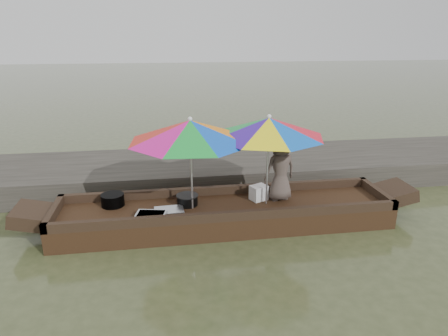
{
  "coord_description": "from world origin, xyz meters",
  "views": [
    {
      "loc": [
        -0.96,
        -6.13,
        3.14
      ],
      "look_at": [
        0.0,
        0.1,
        1.0
      ],
      "focal_mm": 32.0,
      "sensor_mm": 36.0,
      "label": 1
    }
  ],
  "objects": [
    {
      "name": "water",
      "position": [
        0.0,
        0.0,
        0.0
      ],
      "size": [
        80.0,
        80.0,
        0.0
      ],
      "primitive_type": "plane",
      "color": "#3C4325",
      "rests_on": "ground"
    },
    {
      "name": "dock",
      "position": [
        0.0,
        2.2,
        0.25
      ],
      "size": [
        22.0,
        2.2,
        0.5
      ],
      "primitive_type": "cube",
      "color": "#2D2B26",
      "rests_on": "ground"
    },
    {
      "name": "boat_hull",
      "position": [
        0.0,
        0.0,
        0.17
      ],
      "size": [
        5.63,
        1.2,
        0.35
      ],
      "primitive_type": "cube",
      "color": "black",
      "rests_on": "water"
    },
    {
      "name": "cooking_pot",
      "position": [
        -1.88,
        0.32,
        0.45
      ],
      "size": [
        0.39,
        0.39,
        0.2
      ],
      "primitive_type": "cylinder",
      "color": "black",
      "rests_on": "boat_hull"
    },
    {
      "name": "tray_crayfish",
      "position": [
        -1.23,
        -0.3,
        0.39
      ],
      "size": [
        0.53,
        0.41,
        0.09
      ],
      "primitive_type": "cube",
      "rotation": [
        0.0,
        0.0,
        -0.2
      ],
      "color": "silver",
      "rests_on": "boat_hull"
    },
    {
      "name": "tray_scallop",
      "position": [
        -0.94,
        -0.12,
        0.38
      ],
      "size": [
        0.49,
        0.35,
        0.06
      ],
      "primitive_type": "cube",
      "rotation": [
        0.0,
        0.0,
        0.06
      ],
      "color": "silver",
      "rests_on": "boat_hull"
    },
    {
      "name": "charcoal_grill",
      "position": [
        -0.62,
        0.15,
        0.43
      ],
      "size": [
        0.35,
        0.35,
        0.17
      ],
      "primitive_type": "cylinder",
      "color": "black",
      "rests_on": "boat_hull"
    },
    {
      "name": "supply_bag",
      "position": [
        0.63,
        0.19,
        0.48
      ],
      "size": [
        0.34,
        0.31,
        0.26
      ],
      "primitive_type": "cube",
      "rotation": [
        0.0,
        0.0,
        0.4
      ],
      "color": "silver",
      "rests_on": "boat_hull"
    },
    {
      "name": "vendor",
      "position": [
        0.99,
        0.15,
        0.92
      ],
      "size": [
        0.62,
        0.47,
        1.13
      ],
      "primitive_type": "imported",
      "rotation": [
        0.0,
        0.0,
        3.35
      ],
      "color": "#4F433D",
      "rests_on": "boat_hull"
    },
    {
      "name": "umbrella_bow",
      "position": [
        -0.55,
        0.0,
        1.12
      ],
      "size": [
        2.54,
        2.54,
        1.55
      ],
      "primitive_type": null,
      "rotation": [
        0.0,
        0.0,
        0.32
      ],
      "color": "#5514A5",
      "rests_on": "boat_hull"
    },
    {
      "name": "umbrella_stern",
      "position": [
        0.72,
        0.0,
        1.12
      ],
      "size": [
        2.0,
        2.0,
        1.55
      ],
      "primitive_type": null,
      "rotation": [
        0.0,
        0.0,
        0.09
      ],
      "color": "#FF620C",
      "rests_on": "boat_hull"
    }
  ]
}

